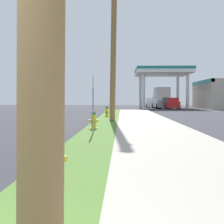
{
  "coord_description": "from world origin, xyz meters",
  "views": [
    {
      "loc": [
        1.63,
        -2.16,
        1.37
      ],
      "look_at": [
        1.12,
        15.58,
        0.72
      ],
      "focal_mm": 56.26,
      "sensor_mm": 36.0,
      "label": 1
    }
  ],
  "objects_px": {
    "fire_hydrant_second": "(94,121)",
    "fire_hydrant_third": "(107,112)",
    "fire_hydrant_nearest": "(53,160)",
    "car_red_by_far_pump": "(172,104)",
    "truck_silver_at_forecourt": "(161,98)",
    "fire_hydrant_fourth": "(112,108)",
    "car_white_by_near_pump": "(151,103)",
    "utility_pole_midground": "(114,33)",
    "street_sign_post": "(93,92)"
  },
  "relations": [
    {
      "from": "fire_hydrant_second",
      "to": "street_sign_post",
      "type": "relative_size",
      "value": 0.35
    },
    {
      "from": "fire_hydrant_second",
      "to": "car_red_by_far_pump",
      "type": "height_order",
      "value": "car_red_by_far_pump"
    },
    {
      "from": "street_sign_post",
      "to": "car_red_by_far_pump",
      "type": "relative_size",
      "value": 0.46
    },
    {
      "from": "fire_hydrant_fourth",
      "to": "street_sign_post",
      "type": "distance_m",
      "value": 22.76
    },
    {
      "from": "car_white_by_near_pump",
      "to": "truck_silver_at_forecourt",
      "type": "bearing_deg",
      "value": -81.44
    },
    {
      "from": "fire_hydrant_second",
      "to": "fire_hydrant_third",
      "type": "height_order",
      "value": "same"
    },
    {
      "from": "street_sign_post",
      "to": "car_white_by_near_pump",
      "type": "relative_size",
      "value": 0.46
    },
    {
      "from": "fire_hydrant_nearest",
      "to": "fire_hydrant_fourth",
      "type": "bearing_deg",
      "value": 90.02
    },
    {
      "from": "street_sign_post",
      "to": "fire_hydrant_nearest",
      "type": "bearing_deg",
      "value": -89.84
    },
    {
      "from": "fire_hydrant_second",
      "to": "fire_hydrant_third",
      "type": "xyz_separation_m",
      "value": [
        0.11,
        10.48,
        0.0
      ]
    },
    {
      "from": "fire_hydrant_fourth",
      "to": "car_red_by_far_pump",
      "type": "relative_size",
      "value": 0.16
    },
    {
      "from": "street_sign_post",
      "to": "truck_silver_at_forecourt",
      "type": "bearing_deg",
      "value": 80.12
    },
    {
      "from": "truck_silver_at_forecourt",
      "to": "fire_hydrant_fourth",
      "type": "bearing_deg",
      "value": -111.98
    },
    {
      "from": "fire_hydrant_second",
      "to": "fire_hydrant_fourth",
      "type": "bearing_deg",
      "value": 89.64
    },
    {
      "from": "fire_hydrant_third",
      "to": "fire_hydrant_nearest",
      "type": "bearing_deg",
      "value": -89.9
    },
    {
      "from": "fire_hydrant_nearest",
      "to": "truck_silver_at_forecourt",
      "type": "relative_size",
      "value": 0.12
    },
    {
      "from": "car_white_by_near_pump",
      "to": "truck_silver_at_forecourt",
      "type": "xyz_separation_m",
      "value": [
        1.04,
        -6.87,
        0.77
      ]
    },
    {
      "from": "fire_hydrant_third",
      "to": "car_white_by_near_pump",
      "type": "bearing_deg",
      "value": 80.28
    },
    {
      "from": "utility_pole_midground",
      "to": "car_red_by_far_pump",
      "type": "height_order",
      "value": "utility_pole_midground"
    },
    {
      "from": "fire_hydrant_third",
      "to": "car_white_by_near_pump",
      "type": "relative_size",
      "value": 0.16
    },
    {
      "from": "fire_hydrant_second",
      "to": "car_red_by_far_pump",
      "type": "distance_m",
      "value": 35.6
    },
    {
      "from": "fire_hydrant_second",
      "to": "street_sign_post",
      "type": "xyz_separation_m",
      "value": [
        0.12,
        -1.69,
        1.19
      ]
    },
    {
      "from": "fire_hydrant_third",
      "to": "utility_pole_midground",
      "type": "distance_m",
      "value": 6.56
    },
    {
      "from": "fire_hydrant_nearest",
      "to": "utility_pole_midground",
      "type": "height_order",
      "value": "utility_pole_midground"
    },
    {
      "from": "fire_hydrant_third",
      "to": "utility_pole_midground",
      "type": "xyz_separation_m",
      "value": [
        0.59,
        -4.44,
        4.79
      ]
    },
    {
      "from": "fire_hydrant_second",
      "to": "truck_silver_at_forecourt",
      "type": "xyz_separation_m",
      "value": [
        7.08,
        38.26,
        1.04
      ]
    },
    {
      "from": "fire_hydrant_fourth",
      "to": "car_white_by_near_pump",
      "type": "bearing_deg",
      "value": 76.2
    },
    {
      "from": "fire_hydrant_third",
      "to": "car_red_by_far_pump",
      "type": "relative_size",
      "value": 0.16
    },
    {
      "from": "fire_hydrant_nearest",
      "to": "car_white_by_near_pump",
      "type": "distance_m",
      "value": 54.77
    },
    {
      "from": "utility_pole_midground",
      "to": "fire_hydrant_nearest",
      "type": "bearing_deg",
      "value": -92.05
    },
    {
      "from": "fire_hydrant_fourth",
      "to": "car_red_by_far_pump",
      "type": "bearing_deg",
      "value": 59.25
    },
    {
      "from": "fire_hydrant_third",
      "to": "truck_silver_at_forecourt",
      "type": "bearing_deg",
      "value": 75.91
    },
    {
      "from": "fire_hydrant_third",
      "to": "car_red_by_far_pump",
      "type": "distance_m",
      "value": 25.49
    },
    {
      "from": "fire_hydrant_fourth",
      "to": "fire_hydrant_third",
      "type": "bearing_deg",
      "value": -90.12
    },
    {
      "from": "fire_hydrant_second",
      "to": "street_sign_post",
      "type": "height_order",
      "value": "street_sign_post"
    },
    {
      "from": "street_sign_post",
      "to": "car_red_by_far_pump",
      "type": "distance_m",
      "value": 37.23
    },
    {
      "from": "truck_silver_at_forecourt",
      "to": "car_red_by_far_pump",
      "type": "bearing_deg",
      "value": -72.59
    },
    {
      "from": "fire_hydrant_fourth",
      "to": "car_white_by_near_pump",
      "type": "xyz_separation_m",
      "value": [
        5.92,
        24.1,
        0.28
      ]
    },
    {
      "from": "fire_hydrant_nearest",
      "to": "fire_hydrant_third",
      "type": "relative_size",
      "value": 1.0
    },
    {
      "from": "fire_hydrant_third",
      "to": "truck_silver_at_forecourt",
      "type": "height_order",
      "value": "truck_silver_at_forecourt"
    },
    {
      "from": "fire_hydrant_fourth",
      "to": "street_sign_post",
      "type": "xyz_separation_m",
      "value": [
        -0.01,
        -22.73,
        1.19
      ]
    },
    {
      "from": "utility_pole_midground",
      "to": "car_red_by_far_pump",
      "type": "xyz_separation_m",
      "value": [
        7.53,
        28.6,
        -4.51
      ]
    },
    {
      "from": "utility_pole_midground",
      "to": "truck_silver_at_forecourt",
      "type": "distance_m",
      "value": 33.07
    },
    {
      "from": "utility_pole_midground",
      "to": "truck_silver_at_forecourt",
      "type": "xyz_separation_m",
      "value": [
        6.39,
        32.22,
        -3.75
      ]
    },
    {
      "from": "truck_silver_at_forecourt",
      "to": "fire_hydrant_nearest",
      "type": "bearing_deg",
      "value": -98.3
    },
    {
      "from": "car_red_by_far_pump",
      "to": "fire_hydrant_fourth",
      "type": "bearing_deg",
      "value": -120.75
    },
    {
      "from": "fire_hydrant_nearest",
      "to": "fire_hydrant_third",
      "type": "xyz_separation_m",
      "value": [
        -0.04,
        19.8,
        0.0
      ]
    },
    {
      "from": "car_red_by_far_pump",
      "to": "truck_silver_at_forecourt",
      "type": "bearing_deg",
      "value": 107.41
    },
    {
      "from": "street_sign_post",
      "to": "fire_hydrant_third",
      "type": "bearing_deg",
      "value": 90.06
    },
    {
      "from": "fire_hydrant_nearest",
      "to": "car_red_by_far_pump",
      "type": "relative_size",
      "value": 0.16
    }
  ]
}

